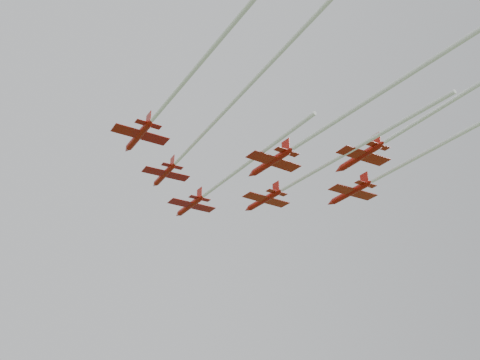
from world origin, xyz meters
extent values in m
cylinder|color=#AA1209|center=(-5.88, 21.68, 51.56)|extent=(4.25, 9.13, 1.20)
cone|color=#AA1209|center=(-7.77, 26.97, 51.56)|extent=(1.79, 2.25, 1.20)
cone|color=#AA1209|center=(-4.10, 16.70, 51.56)|extent=(1.47, 1.60, 1.09)
ellipsoid|color=black|center=(-6.61, 23.73, 51.99)|extent=(0.78, 1.13, 0.35)
cube|color=#AA1209|center=(-5.58, 20.86, 51.28)|extent=(9.99, 5.90, 0.11)
cube|color=#AA1209|center=(-4.45, 17.68, 51.56)|extent=(4.55, 2.70, 0.09)
cube|color=#AA1209|center=(-4.52, 17.88, 52.76)|extent=(0.76, 1.88, 2.18)
cylinder|color=white|center=(1.91, -0.10, 51.50)|extent=(12.23, 32.69, 0.65)
cylinder|color=#AA1209|center=(-12.08, 8.90, 51.78)|extent=(3.37, 8.05, 1.05)
cone|color=#AA1209|center=(-13.51, 13.59, 51.78)|extent=(1.50, 1.95, 1.05)
cone|color=#AA1209|center=(-10.73, 4.48, 51.78)|extent=(1.24, 1.37, 0.95)
ellipsoid|color=black|center=(-12.63, 10.72, 52.16)|extent=(0.65, 0.98, 0.30)
cube|color=#AA1209|center=(-11.85, 8.17, 51.54)|extent=(8.74, 4.82, 0.10)
cube|color=#AA1209|center=(-10.99, 5.35, 51.78)|extent=(3.98, 2.21, 0.08)
cube|color=#AA1209|center=(-11.05, 5.53, 52.83)|extent=(0.59, 1.67, 1.90)
cylinder|color=white|center=(-3.22, -20.07, 51.73)|extent=(15.24, 48.28, 0.57)
cylinder|color=#AA1209|center=(7.87, 14.91, 51.12)|extent=(4.55, 9.03, 1.20)
cone|color=#AA1209|center=(5.78, 20.11, 51.12)|extent=(1.84, 2.26, 1.20)
cone|color=#AA1209|center=(9.83, 10.02, 51.12)|extent=(1.50, 1.62, 1.09)
ellipsoid|color=black|center=(7.06, 16.93, 51.56)|extent=(0.81, 1.13, 0.35)
cube|color=#AA1209|center=(8.19, 14.10, 50.85)|extent=(9.94, 6.19, 0.11)
cube|color=#AA1209|center=(9.45, 10.97, 51.12)|extent=(4.52, 2.83, 0.09)
cube|color=#AA1209|center=(9.37, 11.18, 52.32)|extent=(0.83, 1.86, 2.18)
cylinder|color=white|center=(17.15, -8.21, 51.07)|extent=(14.79, 35.59, 0.65)
cylinder|color=#AA1209|center=(-17.10, -6.45, 50.38)|extent=(3.73, 8.17, 1.07)
cone|color=#AA1209|center=(-18.75, -1.71, 50.38)|extent=(1.59, 2.01, 1.07)
cone|color=#AA1209|center=(-15.55, -10.91, 50.38)|extent=(1.30, 1.42, 0.97)
ellipsoid|color=black|center=(-17.74, -4.61, 50.76)|extent=(0.69, 1.01, 0.31)
cube|color=#AA1209|center=(-16.85, -7.19, 50.13)|extent=(8.92, 5.21, 0.10)
cube|color=#AA1209|center=(-15.86, -10.04, 50.38)|extent=(4.06, 2.38, 0.08)
cube|color=#AA1209|center=(-15.92, -9.85, 51.45)|extent=(0.67, 1.69, 1.95)
cylinder|color=white|center=(-9.91, -27.13, 50.33)|extent=(11.49, 31.62, 0.58)
cylinder|color=#AA1209|center=(5.29, -0.37, 51.39)|extent=(4.76, 9.23, 1.23)
cone|color=#AA1209|center=(3.09, 4.94, 51.39)|extent=(1.90, 2.32, 1.23)
cone|color=#AA1209|center=(7.35, -5.37, 51.39)|extent=(1.54, 1.66, 1.12)
ellipsoid|color=black|center=(4.43, 1.69, 51.84)|extent=(0.84, 1.16, 0.36)
cube|color=#AA1209|center=(5.63, -1.19, 51.11)|extent=(10.18, 6.43, 0.11)
cube|color=#AA1209|center=(6.95, -4.39, 51.39)|extent=(4.64, 2.94, 0.09)
cube|color=#AA1209|center=(6.86, -4.18, 52.62)|extent=(0.87, 1.90, 2.23)
cylinder|color=white|center=(14.54, -22.74, 51.34)|extent=(14.52, 33.86, 0.67)
cylinder|color=#AA1209|center=(22.78, 7.39, 50.75)|extent=(4.18, 9.33, 1.22)
cone|color=#AA1209|center=(20.95, 12.81, 50.75)|extent=(1.80, 2.28, 1.22)
cone|color=#AA1209|center=(24.51, 2.29, 50.75)|extent=(1.48, 1.62, 1.11)
ellipsoid|color=black|center=(22.07, 9.50, 51.20)|extent=(0.78, 1.15, 0.36)
cube|color=#AA1209|center=(23.07, 6.55, 50.48)|extent=(10.18, 5.87, 0.11)
cube|color=#AA1209|center=(24.17, 3.29, 50.75)|extent=(4.63, 2.69, 0.09)
cube|color=#AA1209|center=(24.10, 3.50, 51.98)|extent=(0.75, 1.93, 2.22)
cylinder|color=#AA1209|center=(19.24, -5.74, 51.15)|extent=(3.97, 9.13, 1.19)
cone|color=#AA1209|center=(17.52, -0.43, 51.15)|extent=(1.73, 2.22, 1.19)
cone|color=#AA1209|center=(20.85, -10.73, 51.15)|extent=(1.43, 1.57, 1.08)
ellipsoid|color=black|center=(18.57, -3.67, 51.58)|extent=(0.75, 1.12, 0.35)
cube|color=#AA1209|center=(19.50, -6.56, 50.88)|extent=(9.94, 5.62, 0.11)
cube|color=#AA1209|center=(20.54, -9.75, 51.15)|extent=(4.52, 2.57, 0.09)
cube|color=#AA1209|center=(20.47, -9.55, 52.34)|extent=(0.70, 1.89, 2.17)
camera|label=1|loc=(-16.39, -78.22, 8.84)|focal=40.00mm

